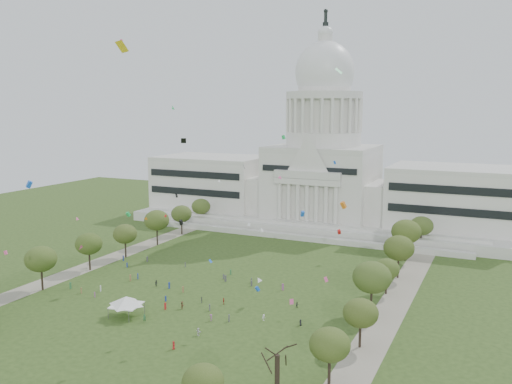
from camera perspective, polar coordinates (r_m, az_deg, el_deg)
The scene contains 33 objects.
ground at distance 141.33m, azimuth -7.89°, elevation -12.27°, with size 400.00×400.00×0.00m, color #2F461A.
capitol at distance 237.02m, azimuth 7.00°, elevation 1.92°, with size 160.00×64.50×91.30m.
path_left at distance 191.63m, azimuth -15.19°, elevation -6.79°, with size 8.00×160.00×0.04m, color gray.
path_right at distance 151.24m, azimuth 14.52°, elevation -11.03°, with size 8.00×160.00×0.04m, color gray.
row_tree_r_0 at distance 104.12m, azimuth 7.78°, elevation -15.64°, with size 7.67×7.67×10.91m.
row_tree_l_1 at distance 163.70m, azimuth -21.72°, elevation -6.57°, with size 8.86×8.86×12.59m.
row_tree_r_1 at distance 119.74m, azimuth 10.96°, elevation -12.41°, with size 7.58×7.58×10.78m.
row_tree_l_2 at distance 178.39m, azimuth -17.19°, elevation -5.23°, with size 8.42×8.42×11.97m.
row_tree_r_2 at distance 137.17m, azimuth 12.12°, elevation -8.77°, with size 9.55×9.55×13.58m.
row_tree_l_3 at distance 190.12m, azimuth -13.62°, elevation -4.31°, with size 8.12×8.12×11.55m.
row_tree_r_3 at distance 153.86m, azimuth 13.60°, elevation -7.88°, with size 7.01×7.01×9.98m.
row_tree_l_4 at distance 204.27m, azimuth -10.41°, elevation -2.95°, with size 9.29×9.29×13.21m.
row_tree_r_4 at distance 167.96m, azimuth 14.81°, elevation -5.72°, with size 9.19×9.19×13.06m.
row_tree_l_5 at distance 220.16m, azimuth -7.85°, elevation -2.29°, with size 8.33×8.33×11.85m.
row_tree_r_5 at distance 187.36m, azimuth 15.53°, elevation -4.04°, with size 9.82×9.82×13.96m.
row_tree_l_6 at distance 236.18m, azimuth -5.82°, elevation -1.52°, with size 8.19×8.19×11.64m.
row_tree_r_6 at distance 204.66m, azimuth 17.03°, elevation -3.43°, with size 8.42×8.42×11.97m.
near_tree_1 at distance 93.02m, azimuth -5.61°, elevation -19.27°, with size 6.93×6.93×9.86m.
big_bare_tree at distance 98.65m, azimuth 2.26°, elevation -16.42°, with size 6.00×5.00×12.80m.
event_tent at distance 138.85m, azimuth -13.51°, elevation -11.05°, with size 10.78×10.78×5.22m.
person_0 at distance 131.45m, azimuth 4.71°, elevation -13.52°, with size 0.75×0.49×1.54m, color #26262B.
person_2 at distance 142.05m, azimuth 4.36°, elevation -11.75°, with size 0.77×0.48×1.59m, color #26262B.
person_3 at distance 133.98m, azimuth -4.77°, elevation -13.04°, with size 1.10×0.57×1.70m, color #994C8C.
person_4 at distance 145.80m, azimuth -5.74°, elevation -11.22°, with size 0.94×0.51×1.60m, color #4C4C51.
person_5 at distance 142.11m, azimuth -7.78°, elevation -11.70°, with size 1.90×0.75×2.05m, color olive.
person_6 at distance 120.67m, azimuth -8.67°, elevation -15.65°, with size 0.89×0.58×1.81m, color #B21E1E.
person_7 at distance 135.63m, azimuth -11.67°, elevation -12.86°, with size 0.71×0.52×1.94m, color #33723F.
person_8 at distance 160.18m, azimuth -10.45°, elevation -9.41°, with size 0.88×0.54×1.81m, color #26262B.
person_9 at distance 133.73m, azimuth 0.82°, elevation -13.07°, with size 1.03×0.53×1.60m, color silver.
person_10 at distance 144.16m, azimuth -3.42°, elevation -11.40°, with size 1.02×0.55×1.73m, color #B21E1E.
person_11 at distance 126.41m, azimuth -6.09°, elevation -14.42°, with size 1.67×0.66×1.80m, color silver.
distant_crowd at distance 160.25m, azimuth -8.89°, elevation -9.38°, with size 60.06×34.58×1.95m.
kite_swarm at distance 141.19m, azimuth -6.65°, elevation -0.50°, with size 85.95×103.37×63.65m.
Camera 1 is at (72.12, -110.38, 50.86)m, focal length 38.00 mm.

